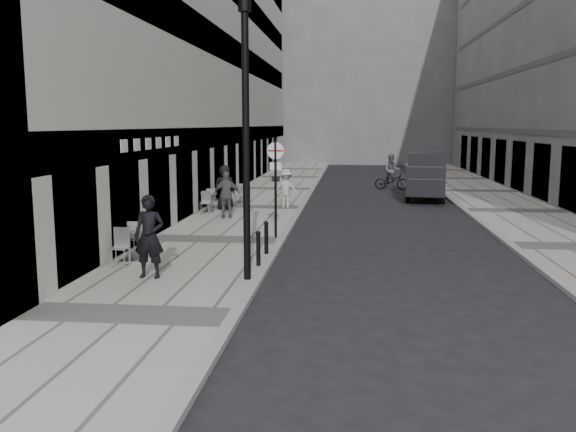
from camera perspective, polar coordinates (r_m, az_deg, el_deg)
name	(u,v)px	position (r m, az deg, el deg)	size (l,w,h in m)	color
ground	(196,384)	(9.15, -8.62, -15.27)	(120.00, 120.00, 0.00)	black
sidewalk	(255,208)	(26.67, -3.09, 0.76)	(4.00, 60.00, 0.12)	#A6A096
far_sidewalk	(515,212)	(27.21, 20.44, 0.38)	(4.00, 60.00, 0.12)	#A6A096
building_left	(198,22)	(34.01, -8.40, 17.49)	(4.00, 45.00, 18.00)	beige
building_far	(347,52)	(64.51, 5.52, 15.06)	(24.00, 16.00, 22.00)	gray
walking_man	(149,237)	(14.53, -12.85, -1.89)	(0.71, 0.47, 1.95)	black
sign_post	(276,175)	(19.16, -1.17, 3.87)	(0.53, 0.11, 3.10)	black
lamppost	(246,126)	(13.82, -3.97, 8.43)	(0.29, 0.29, 6.35)	black
bollard_near	(258,250)	(15.49, -2.79, -3.15)	(0.11, 0.11, 0.84)	black
bollard_far	(266,239)	(16.90, -2.04, -2.13)	(0.11, 0.11, 0.85)	black
panel_van	(427,173)	(30.96, 12.84, 3.91)	(2.41, 5.00, 2.27)	black
cyclist	(392,176)	(35.18, 9.67, 3.73)	(1.90, 0.79, 2.00)	black
pedestrian_a	(227,195)	(23.34, -5.75, 1.98)	(1.05, 0.44, 1.79)	#545459
pedestrian_b	(286,189)	(26.06, -0.17, 2.58)	(1.08, 0.62, 1.67)	#B5B1A7
pedestrian_c	(225,187)	(25.82, -5.93, 2.70)	(0.92, 0.60, 1.88)	black
cafe_table_near	(129,243)	(16.49, -14.66, -2.43)	(0.76, 1.71, 0.97)	#B8B8BA
cafe_table_mid	(209,201)	(25.02, -7.42, 1.40)	(0.72, 1.62, 0.92)	#B0B0B2
cafe_table_far	(241,194)	(27.70, -4.42, 2.07)	(0.67, 1.50, 0.86)	#A7A8AA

